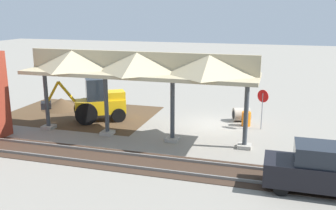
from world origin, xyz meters
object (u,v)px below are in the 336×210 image
object	(u,v)px
backhoe	(98,102)
traffic_barrel	(246,119)
distant_parked_car	(320,169)
stop_sign	(263,101)
concrete_pipe	(241,114)

from	to	relation	value
backhoe	traffic_barrel	size ratio (longest dim) A/B	5.57
distant_parked_car	backhoe	bearing A→B (deg)	-26.88
distant_parked_car	traffic_barrel	xyz separation A→B (m)	(3.54, -8.16, -0.53)
stop_sign	backhoe	world-z (taller)	backhoe
backhoe	distant_parked_car	size ratio (longest dim) A/B	1.19
backhoe	traffic_barrel	xyz separation A→B (m)	(-9.41, -1.59, -0.81)
stop_sign	traffic_barrel	bearing A→B (deg)	-26.43
backhoe	traffic_barrel	world-z (taller)	backhoe
backhoe	concrete_pipe	bearing A→B (deg)	-164.03
backhoe	traffic_barrel	bearing A→B (deg)	-170.38
backhoe	concrete_pipe	distance (m)	9.42
concrete_pipe	distant_parked_car	xyz separation A→B (m)	(-3.92, 9.14, 0.54)
concrete_pipe	traffic_barrel	size ratio (longest dim) A/B	1.45
concrete_pipe	distant_parked_car	distance (m)	9.96
stop_sign	distant_parked_car	distance (m)	8.15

